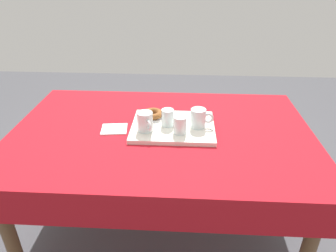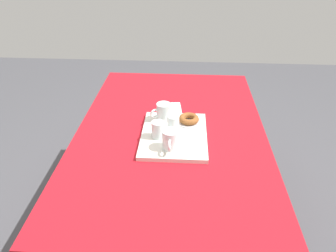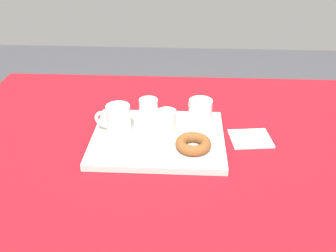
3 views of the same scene
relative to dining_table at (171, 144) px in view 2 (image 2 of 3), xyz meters
name	(u,v)px [view 2 (image 2 of 3)]	position (x,y,z in m)	size (l,w,h in m)	color
ground_plane	(170,225)	(0.00, 0.00, -0.66)	(6.00, 6.00, 0.00)	#47474C
dining_table	(171,144)	(0.00, 0.00, 0.00)	(1.52, 0.99, 0.75)	#A8141E
serving_tray	(174,135)	(0.06, 0.02, 0.10)	(0.42, 0.33, 0.02)	silver
tea_mug_left	(170,140)	(0.18, 0.01, 0.16)	(0.12, 0.08, 0.10)	silver
tea_mug_right	(163,112)	(-0.07, -0.05, 0.16)	(0.08, 0.11, 0.10)	silver
water_glass_near	(158,130)	(0.09, -0.06, 0.15)	(0.06, 0.06, 0.09)	silver
water_glass_far	(173,124)	(0.03, 0.01, 0.15)	(0.06, 0.06, 0.09)	silver
donut_plate_left	(189,122)	(-0.05, 0.09, 0.12)	(0.13, 0.13, 0.01)	silver
sugar_donut_left	(189,119)	(-0.05, 0.09, 0.13)	(0.11, 0.11, 0.03)	brown
paper_napkin	(172,108)	(-0.24, -0.01, 0.09)	(0.13, 0.11, 0.01)	white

